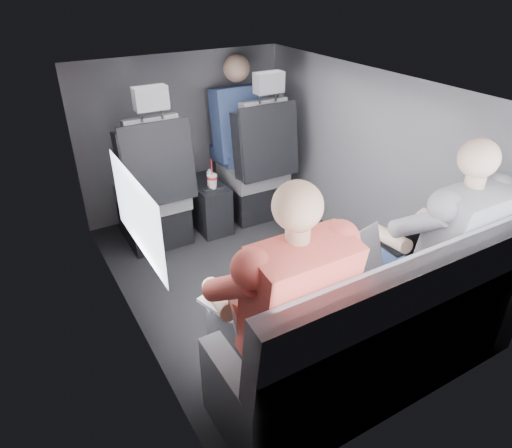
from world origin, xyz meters
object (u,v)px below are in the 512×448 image
soda_cup (212,181)px  water_bottle (210,179)px  passenger_rear_right (438,246)px  passenger_front_right (238,125)px  laptop_silver (339,266)px  laptop_black (412,239)px  center_console (207,205)px  rear_bench (370,338)px  front_seat_left (155,197)px  passenger_rear_left (278,307)px  laptop_white (248,293)px  front_seat_right (256,174)px

soda_cup → water_bottle: 0.04m
passenger_rear_right → passenger_front_right: 2.07m
laptop_silver → laptop_black: (0.53, 0.02, -0.01)m
center_console → passenger_front_right: bearing=27.7°
center_console → soda_cup: bearing=-88.0°
passenger_rear_right → passenger_front_right: (-0.09, 2.07, 0.12)m
passenger_rear_right → rear_bench: bearing=-169.5°
front_seat_left → soda_cup: size_ratio=5.12×
rear_bench → passenger_rear_left: (-0.49, 0.09, 0.34)m
passenger_rear_left → water_bottle: bearing=74.4°
laptop_white → front_seat_right: bearing=58.6°
passenger_rear_left → passenger_rear_right: bearing=0.0°
passenger_front_right → soda_cup: bearing=-141.1°
laptop_black → front_seat_right: bearing=90.6°
water_bottle → laptop_white: size_ratio=0.35×
front_seat_left → passenger_rear_left: passenger_rear_left is taller
laptop_silver → passenger_rear_right: (0.57, -0.12, 0.01)m
front_seat_right → laptop_white: size_ratio=3.04×
soda_cup → water_bottle: soda_cup is taller
rear_bench → soda_cup: bearing=89.9°
center_console → passenger_rear_right: passenger_rear_right is taller
laptop_silver → passenger_rear_left: passenger_rear_left is taller
center_console → passenger_rear_right: size_ratio=0.38×
water_bottle → laptop_black: (0.47, -1.63, 0.16)m
front_seat_right → center_console: front_seat_right is taller
water_bottle → rear_bench: bearing=-90.0°
front_seat_right → passenger_rear_right: size_ratio=1.00×
passenger_rear_right → passenger_front_right: size_ratio=1.40×
front_seat_right → passenger_front_right: 0.44m
front_seat_right → laptop_silver: size_ratio=2.84×
soda_cup → laptop_white: bearing=-109.5°
front_seat_right → passenger_rear_right: 1.82m
laptop_silver → laptop_black: 0.53m
water_bottle → passenger_rear_right: bearing=-73.9°
rear_bench → passenger_front_right: passenger_front_right is taller
passenger_front_right → laptop_black: bearing=-88.4°
passenger_rear_right → front_seat_right: bearing=91.9°
laptop_silver → passenger_front_right: (0.48, 1.94, 0.12)m
soda_cup → rear_bench: bearing=-90.1°
laptop_black → passenger_front_right: size_ratio=0.34×
soda_cup → laptop_silver: laptop_silver is taller
water_bottle → laptop_silver: bearing=-92.1°
soda_cup → laptop_silver: (-0.06, -1.61, 0.18)m
laptop_black → rear_bench: bearing=-153.6°
passenger_rear_right → front_seat_left: bearing=118.0°
center_console → passenger_rear_left: passenger_rear_left is taller
front_seat_right → passenger_front_right: passenger_front_right is taller
front_seat_left → laptop_black: bearing=-61.2°
rear_bench → passenger_rear_left: size_ratio=1.25×
front_seat_right → laptop_black: size_ratio=4.11×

